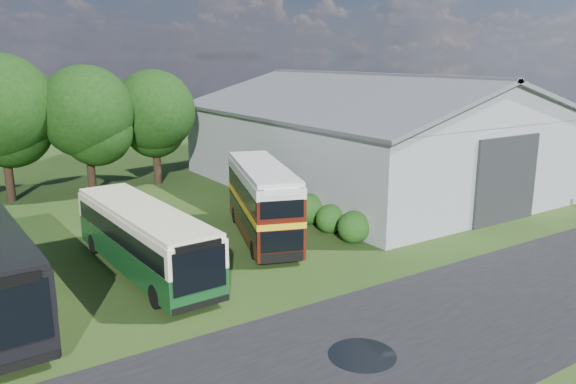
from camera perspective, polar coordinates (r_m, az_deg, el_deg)
ground at (r=21.74m, az=5.36°, el=-11.83°), size 120.00×120.00×0.00m
asphalt_road at (r=21.75m, az=16.80°, el=-12.37°), size 60.00×8.00×0.02m
puddle at (r=18.84m, az=7.53°, el=-16.14°), size 2.20×2.20×0.01m
storage_shed at (r=41.85m, az=8.01°, el=6.40°), size 18.80×24.80×8.15m
tree_mid at (r=40.43m, az=-27.14°, el=7.68°), size 6.80×6.80×9.60m
tree_right_a at (r=40.34m, az=-19.81°, el=7.65°), size 6.26×6.26×8.83m
tree_right_b at (r=42.55m, az=-13.45°, el=8.01°), size 5.98×5.98×8.45m
shrub_front at (r=29.35m, az=6.66°, el=-4.99°), size 1.70×1.70×1.70m
shrub_mid at (r=30.83m, az=4.28°, el=-4.02°), size 1.60×1.60×1.60m
shrub_back at (r=32.37m, az=2.13°, el=-3.13°), size 1.80×1.80×1.80m
bus_green_single at (r=25.42m, az=-14.43°, el=-4.58°), size 2.97×10.80×2.95m
bus_maroon_double at (r=29.22m, az=-2.60°, el=-1.02°), size 5.21×9.31×3.90m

